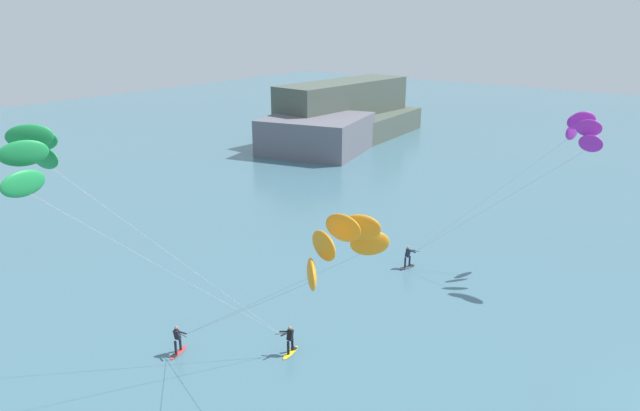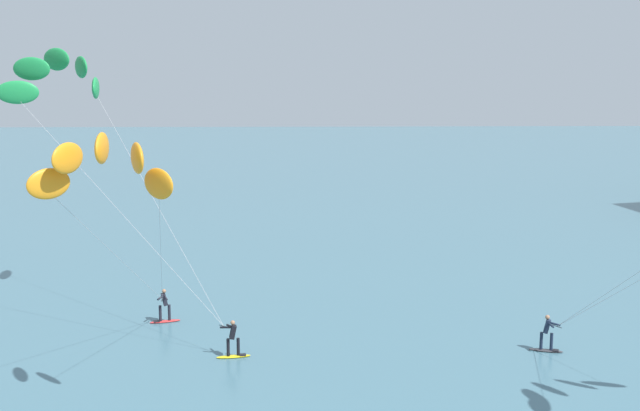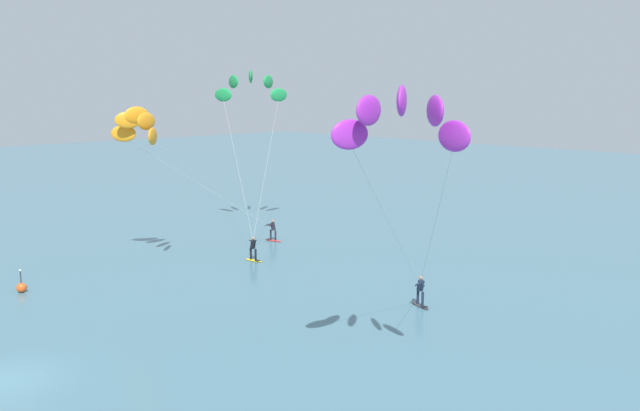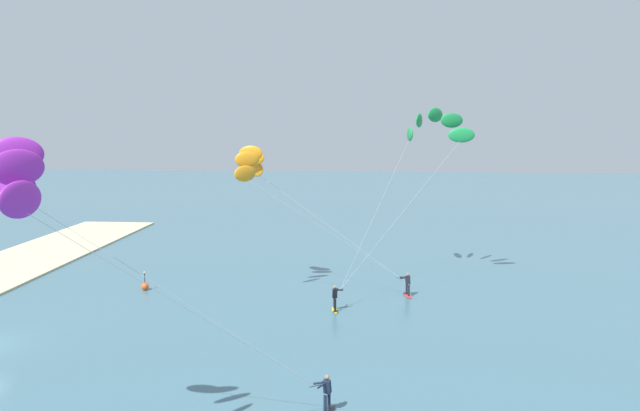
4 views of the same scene
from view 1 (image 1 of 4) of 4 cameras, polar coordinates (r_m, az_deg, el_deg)
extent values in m
ellipsoid|color=yellow|center=(32.87, -2.93, -14.29)|extent=(1.54, 0.61, 0.08)
cube|color=black|center=(33.14, -2.56, -13.88)|extent=(0.32, 0.33, 0.02)
cylinder|color=black|center=(32.48, -3.15, -13.84)|extent=(0.14, 0.14, 0.78)
cylinder|color=black|center=(32.80, -2.75, -13.48)|extent=(0.14, 0.14, 0.78)
cube|color=black|center=(32.28, -2.97, -12.62)|extent=(0.37, 0.35, 0.63)
sphere|color=#9E7051|center=(32.07, -2.98, -11.98)|extent=(0.20, 0.20, 0.20)
cylinder|color=black|center=(32.12, -3.96, -12.50)|extent=(0.45, 0.37, 0.03)
cylinder|color=black|center=(32.05, -3.43, -12.50)|extent=(0.60, 0.26, 0.15)
cylinder|color=black|center=(32.24, -3.50, -12.30)|extent=(0.38, 0.57, 0.15)
ellipsoid|color=#1E9347|center=(30.82, -25.49, 4.27)|extent=(0.54, 2.01, 1.10)
ellipsoid|color=#1E9347|center=(29.80, -26.06, 5.89)|extent=(1.24, 1.89, 1.10)
ellipsoid|color=#1E9347|center=(28.34, -26.72, 6.09)|extent=(1.76, 1.49, 1.10)
ellipsoid|color=#1E9347|center=(27.04, -27.19, 4.61)|extent=(2.00, 0.85, 1.10)
ellipsoid|color=#1E9347|center=(26.49, -27.23, 1.93)|extent=(2.01, 0.54, 1.10)
cylinder|color=#B2B2B7|center=(30.65, -14.59, -4.62)|extent=(7.08, 8.55, 9.61)
cylinder|color=#B2B2B7|center=(28.55, -14.57, -6.38)|extent=(9.92, 4.97, 9.61)
ellipsoid|color=#333338|center=(43.26, 8.58, -6.02)|extent=(1.54, 0.79, 0.08)
cube|color=black|center=(43.50, 8.98, -5.82)|extent=(0.35, 0.36, 0.02)
cylinder|color=#192338|center=(42.94, 8.40, -5.57)|extent=(0.14, 0.14, 0.78)
cylinder|color=#192338|center=(43.22, 8.82, -5.42)|extent=(0.14, 0.14, 0.78)
cube|color=#192338|center=(42.81, 8.65, -4.65)|extent=(0.40, 0.38, 0.63)
sphere|color=#9E7051|center=(42.65, 8.68, -4.13)|extent=(0.20, 0.20, 0.20)
cylinder|color=black|center=(42.79, 9.40, -4.48)|extent=(0.32, 0.48, 0.03)
cylinder|color=#192338|center=(42.86, 9.02, -4.38)|extent=(0.54, 0.42, 0.15)
cylinder|color=#192338|center=(42.66, 9.04, -4.50)|extent=(0.20, 0.61, 0.15)
ellipsoid|color=purple|center=(40.79, 25.13, 5.56)|extent=(0.66, 1.64, 1.10)
ellipsoid|color=purple|center=(41.26, 24.98, 6.95)|extent=(0.59, 1.64, 1.10)
ellipsoid|color=purple|center=(42.29, 24.53, 7.72)|extent=(1.13, 1.53, 1.10)
ellipsoid|color=purple|center=(43.42, 23.99, 7.58)|extent=(1.50, 1.18, 1.10)
ellipsoid|color=purple|center=(44.21, 23.57, 6.65)|extent=(1.64, 0.66, 1.10)
cylinder|color=#B2B2B7|center=(41.28, 17.05, 0.22)|extent=(4.08, 9.84, 8.32)
cylinder|color=#B2B2B7|center=(43.01, 16.57, 0.99)|extent=(7.19, 7.86, 8.32)
ellipsoid|color=red|center=(33.77, -13.77, -13.89)|extent=(1.54, 0.77, 0.08)
cube|color=black|center=(33.47, -14.18, -14.15)|extent=(0.35, 0.36, 0.02)
cylinder|color=black|center=(33.70, -13.61, -13.09)|extent=(0.14, 0.14, 0.78)
cylinder|color=black|center=(33.40, -14.04, -13.44)|extent=(0.14, 0.14, 0.78)
cube|color=black|center=(33.20, -13.92, -12.25)|extent=(0.39, 0.38, 0.63)
sphere|color=#9E7051|center=(32.99, -13.97, -11.62)|extent=(0.20, 0.20, 0.20)
cylinder|color=black|center=(32.74, -13.33, -12.36)|extent=(0.04, 0.55, 0.03)
cylinder|color=black|center=(32.97, -13.49, -12.08)|extent=(0.30, 0.59, 0.15)
cylinder|color=black|center=(32.86, -13.79, -12.22)|extent=(0.32, 0.59, 0.15)
ellipsoid|color=orange|center=(21.31, -0.83, -6.79)|extent=(1.42, 1.39, 1.10)
ellipsoid|color=orange|center=(21.45, 0.36, -3.97)|extent=(0.96, 1.66, 1.10)
ellipsoid|color=orange|center=(22.22, 2.28, -2.20)|extent=(0.35, 1.67, 1.10)
ellipsoid|color=orange|center=(23.27, 4.03, -2.18)|extent=(0.91, 1.67, 1.10)
ellipsoid|color=orange|center=(24.15, 4.94, -3.72)|extent=(1.39, 1.42, 1.10)
cylinder|color=#B2B2B7|center=(26.91, -8.34, -10.50)|extent=(2.10, 10.50, 7.13)
cylinder|color=#B2B2B7|center=(28.09, -5.48, -9.07)|extent=(1.77, 10.56, 7.13)
cube|color=slate|center=(78.25, -0.38, 7.08)|extent=(15.45, 15.14, 4.73)
cube|color=#4C564C|center=(87.30, 2.29, 9.45)|extent=(23.59, 8.29, 8.30)
cube|color=#4C564C|center=(87.19, 4.66, 7.73)|extent=(23.88, 8.98, 3.31)
camera|label=2|loc=(30.59, 73.55, -2.61)|focal=49.49mm
camera|label=3|loc=(56.45, 46.60, 6.25)|focal=36.71mm
camera|label=4|loc=(62.24, 18.76, 12.25)|focal=33.74mm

